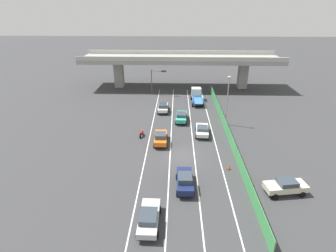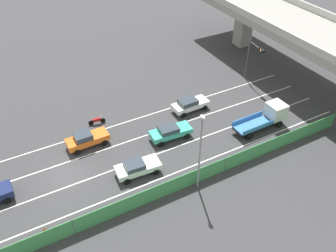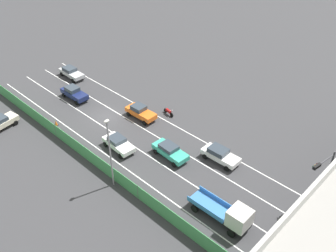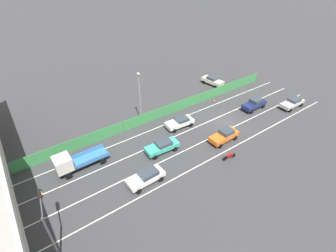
{
  "view_description": "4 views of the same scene",
  "coord_description": "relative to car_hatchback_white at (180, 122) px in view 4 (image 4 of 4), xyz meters",
  "views": [
    {
      "loc": [
        -0.86,
        -31.56,
        18.44
      ],
      "look_at": [
        -2.15,
        7.28,
        1.0
      ],
      "focal_mm": 28.94,
      "sensor_mm": 36.0,
      "label": 1
    },
    {
      "loc": [
        25.82,
        -2.63,
        25.04
      ],
      "look_at": [
        0.08,
        11.34,
        1.81
      ],
      "focal_mm": 37.91,
      "sensor_mm": 36.0,
      "label": 2
    },
    {
      "loc": [
        23.94,
        34.4,
        28.01
      ],
      "look_at": [
        -2.92,
        8.52,
        1.27
      ],
      "focal_mm": 40.06,
      "sensor_mm": 36.0,
      "label": 3
    },
    {
      "loc": [
        -21.19,
        25.7,
        22.17
      ],
      "look_at": [
        2.95,
        8.65,
        1.17
      ],
      "focal_mm": 26.92,
      "sensor_mm": 36.0,
      "label": 4
    }
  ],
  "objects": [
    {
      "name": "ground_plane",
      "position": [
        -3.16,
        -6.31,
        -0.85
      ],
      "size": [
        300.0,
        300.0,
        0.0
      ],
      "primitive_type": "plane",
      "color": "#38383A"
    },
    {
      "name": "lane_line_left_edge",
      "position": [
        -8.04,
        0.09,
        -0.84
      ],
      "size": [
        0.14,
        48.8,
        0.01
      ],
      "primitive_type": "cube",
      "color": "silver",
      "rests_on": "ground"
    },
    {
      "name": "lane_line_mid_left",
      "position": [
        -4.79,
        0.09,
        -0.84
      ],
      "size": [
        0.14,
        48.8,
        0.01
      ],
      "primitive_type": "cube",
      "color": "silver",
      "rests_on": "ground"
    },
    {
      "name": "lane_line_mid_right",
      "position": [
        -1.54,
        0.09,
        -0.84
      ],
      "size": [
        0.14,
        48.8,
        0.01
      ],
      "primitive_type": "cube",
      "color": "silver",
      "rests_on": "ground"
    },
    {
      "name": "lane_line_right_edge",
      "position": [
        1.71,
        0.09,
        -0.84
      ],
      "size": [
        0.14,
        48.8,
        0.01
      ],
      "primitive_type": "cube",
      "color": "silver",
      "rests_on": "ground"
    },
    {
      "name": "green_fence",
      "position": [
        3.78,
        0.09,
        0.04
      ],
      "size": [
        0.1,
        44.9,
        1.77
      ],
      "color": "#3D8E4C",
      "rests_on": "ground"
    },
    {
      "name": "car_hatchback_white",
      "position": [
        0.0,
        0.0,
        0.0
      ],
      "size": [
        2.29,
        4.45,
        1.5
      ],
      "color": "silver",
      "rests_on": "ground"
    },
    {
      "name": "car_taxi_teal",
      "position": [
        -3.16,
        5.34,
        0.03
      ],
      "size": [
        2.19,
        4.63,
        1.56
      ],
      "color": "teal",
      "rests_on": "ground"
    },
    {
      "name": "car_sedan_navy",
      "position": [
        -2.99,
        -13.32,
        0.09
      ],
      "size": [
        1.99,
        4.53,
        1.75
      ],
      "color": "navy",
      "rests_on": "ground"
    },
    {
      "name": "car_taxi_orange",
      "position": [
        -6.25,
        -2.97,
        0.08
      ],
      "size": [
        2.03,
        4.44,
        1.72
      ],
      "color": "orange",
      "rests_on": "ground"
    },
    {
      "name": "car_sedan_silver",
      "position": [
        -6.38,
        -19.03,
        0.03
      ],
      "size": [
        2.0,
        4.69,
        1.57
      ],
      "color": "#B7BABC",
      "rests_on": "ground"
    },
    {
      "name": "car_sedan_white",
      "position": [
        -6.58,
        9.87,
        0.04
      ],
      "size": [
        2.12,
        4.46,
        1.59
      ],
      "color": "white",
      "rests_on": "ground"
    },
    {
      "name": "flatbed_truck_blue",
      "position": [
        0.11,
        16.09,
        0.47
      ],
      "size": [
        2.29,
        6.34,
        2.56
      ],
      "color": "black",
      "rests_on": "ground"
    },
    {
      "name": "motorcycle",
      "position": [
        -9.32,
        -0.81,
        -0.39
      ],
      "size": [
        0.6,
        1.94,
        0.93
      ],
      "color": "black",
      "rests_on": "ground"
    },
    {
      "name": "parked_sedan_cream",
      "position": [
        7.69,
        -13.92,
        0.06
      ],
      "size": [
        4.63,
        2.53,
        1.63
      ],
      "color": "beige",
      "rests_on": "ground"
    },
    {
      "name": "traffic_light",
      "position": [
        -8.5,
        20.41,
        3.12
      ],
      "size": [
        3.33,
        0.78,
        5.62
      ],
      "color": "#47474C",
      "rests_on": "ground"
    },
    {
      "name": "street_lamp",
      "position": [
        4.21,
        4.2,
        4.08
      ],
      "size": [
        0.6,
        0.36,
        8.26
      ],
      "color": "gray",
      "rests_on": "ground"
    },
    {
      "name": "traffic_cone",
      "position": [
        2.47,
        -9.51,
        -0.52
      ],
      "size": [
        0.47,
        0.47,
        0.7
      ],
      "color": "orange",
      "rests_on": "ground"
    }
  ]
}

